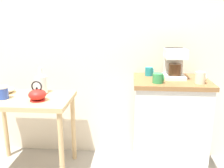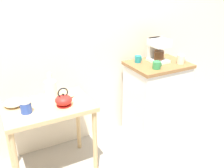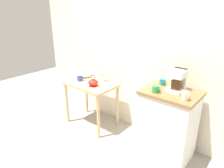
{
  "view_description": "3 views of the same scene",
  "coord_description": "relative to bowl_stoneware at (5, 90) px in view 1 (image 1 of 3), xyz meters",
  "views": [
    {
      "loc": [
        0.3,
        -2.08,
        1.41
      ],
      "look_at": [
        0.14,
        -0.0,
        0.87
      ],
      "focal_mm": 39.81,
      "sensor_mm": 36.0,
      "label": 1
    },
    {
      "loc": [
        -1.1,
        -2.13,
        1.83
      ],
      "look_at": [
        0.05,
        0.02,
        0.79
      ],
      "focal_mm": 41.75,
      "sensor_mm": 36.0,
      "label": 2
    },
    {
      "loc": [
        1.53,
        -2.07,
        1.84
      ],
      "look_at": [
        -0.19,
        -0.03,
        0.82
      ],
      "focal_mm": 32.43,
      "sensor_mm": 36.0,
      "label": 3
    }
  ],
  "objects": [
    {
      "name": "wooden_table",
      "position": [
        0.27,
        -0.13,
        -0.14
      ],
      "size": [
        0.8,
        0.52,
        0.73
      ],
      "color": "tan",
      "rests_on": "ground_plane"
    },
    {
      "name": "mug_dark_teal",
      "position": [
        1.37,
        0.08,
        0.18
      ],
      "size": [
        0.08,
        0.07,
        0.08
      ],
      "color": "teal",
      "rests_on": "kitchen_counter"
    },
    {
      "name": "mug_tall_green",
      "position": [
        1.42,
        -0.2,
        0.19
      ],
      "size": [
        0.09,
        0.09,
        0.08
      ],
      "color": "#338C4C",
      "rests_on": "kitchen_counter"
    },
    {
      "name": "bowl_stoneware",
      "position": [
        0.0,
        0.0,
        0.0
      ],
      "size": [
        0.18,
        0.18,
        0.06
      ],
      "color": "beige",
      "rests_on": "wooden_table"
    },
    {
      "name": "canister_enamel",
      "position": [
        0.07,
        -0.18,
        0.03
      ],
      "size": [
        0.1,
        0.1,
        0.11
      ],
      "color": "#2D4CAD",
      "rests_on": "wooden_table"
    },
    {
      "name": "back_wall",
      "position": [
        1.0,
        0.31,
        0.64
      ],
      "size": [
        4.4,
        0.1,
        2.8
      ],
      "primitive_type": "cube",
      "color": "beige",
      "rests_on": "ground_plane"
    },
    {
      "name": "glass_carafe_vase",
      "position": [
        0.35,
        0.03,
        0.06
      ],
      "size": [
        0.11,
        0.11,
        0.25
      ],
      "color": "silver",
      "rests_on": "wooden_table"
    },
    {
      "name": "mug_small_cream",
      "position": [
        1.76,
        -0.18,
        0.19
      ],
      "size": [
        0.09,
        0.08,
        0.1
      ],
      "color": "beige",
      "rests_on": "kitchen_counter"
    },
    {
      "name": "kitchen_counter",
      "position": [
        1.55,
        -0.05,
        -0.31
      ],
      "size": [
        0.65,
        0.51,
        0.91
      ],
      "color": "white",
      "rests_on": "ground_plane"
    },
    {
      "name": "teakettle",
      "position": [
        0.4,
        -0.2,
        0.02
      ],
      "size": [
        0.19,
        0.15,
        0.18
      ],
      "color": "red",
      "rests_on": "wooden_table"
    },
    {
      "name": "coffee_maker",
      "position": [
        1.58,
        0.01,
        0.29
      ],
      "size": [
        0.18,
        0.22,
        0.26
      ],
      "color": "white",
      "rests_on": "kitchen_counter"
    }
  ]
}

